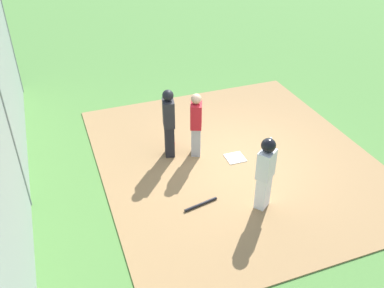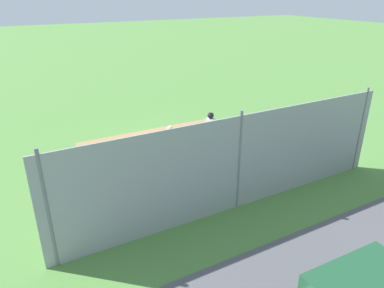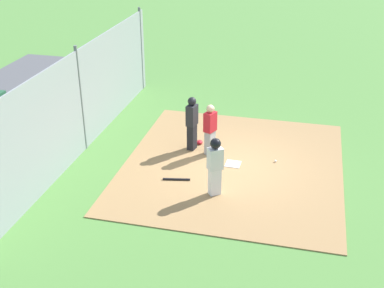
# 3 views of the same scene
# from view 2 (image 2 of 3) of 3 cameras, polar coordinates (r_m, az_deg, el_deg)

# --- Properties ---
(ground_plane) EXTENTS (140.00, 140.00, 0.00)m
(ground_plane) POSITION_cam_2_polar(r_m,az_deg,el_deg) (15.73, -2.98, -1.52)
(ground_plane) COLOR #51843D
(dirt_infield) EXTENTS (7.20, 6.40, 0.03)m
(dirt_infield) POSITION_cam_2_polar(r_m,az_deg,el_deg) (15.73, -2.99, -1.47)
(dirt_infield) COLOR #9E774C
(dirt_infield) RESTS_ON ground_plane
(home_plate) EXTENTS (0.45, 0.45, 0.02)m
(home_plate) POSITION_cam_2_polar(r_m,az_deg,el_deg) (15.72, -2.99, -1.39)
(home_plate) COLOR white
(home_plate) RESTS_ON dirt_infield
(catcher) EXTENTS (0.45, 0.39, 1.63)m
(catcher) POSITION_cam_2_polar(r_m,az_deg,el_deg) (14.49, -3.48, 0.01)
(catcher) COLOR #9E9EA3
(catcher) RESTS_ON dirt_infield
(umpire) EXTENTS (0.43, 0.33, 1.75)m
(umpire) POSITION_cam_2_polar(r_m,az_deg,el_deg) (13.88, -3.09, -0.74)
(umpire) COLOR black
(umpire) RESTS_ON dirt_infield
(runner) EXTENTS (0.43, 0.46, 1.66)m
(runner) POSITION_cam_2_polar(r_m,az_deg,el_deg) (15.95, 2.96, 2.65)
(runner) COLOR silver
(runner) RESTS_ON dirt_infield
(baseball_bat) EXTENTS (0.21, 0.78, 0.06)m
(baseball_bat) POSITION_cam_2_polar(r_m,az_deg,el_deg) (15.17, 3.79, -2.28)
(baseball_bat) COLOR black
(baseball_bat) RESTS_ON dirt_infield
(catcher_mask) EXTENTS (0.24, 0.20, 0.12)m
(catcher_mask) POSITION_cam_2_polar(r_m,az_deg,el_deg) (14.23, -4.72, -4.00)
(catcher_mask) COLOR #B21923
(catcher_mask) RESTS_ON dirt_infield
(baseball) EXTENTS (0.07, 0.07, 0.07)m
(baseball) POSITION_cam_2_polar(r_m,az_deg,el_deg) (16.57, -6.19, -0.04)
(baseball) COLOR white
(baseball) RESTS_ON dirt_infield
(backstop_fence) EXTENTS (12.00, 0.10, 3.35)m
(backstop_fence) POSITION_cam_2_polar(r_m,az_deg,el_deg) (11.34, 7.48, -3.09)
(backstop_fence) COLOR #93999E
(backstop_fence) RESTS_ON ground_plane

